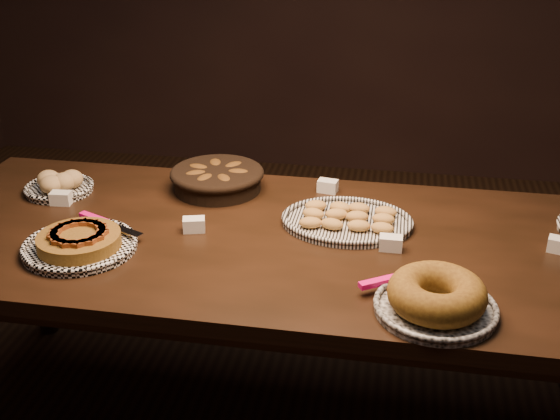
% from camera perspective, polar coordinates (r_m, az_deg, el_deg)
% --- Properties ---
extents(ground, '(5.00, 5.00, 0.00)m').
position_cam_1_polar(ground, '(2.66, -0.24, -16.67)').
color(ground, black).
rests_on(ground, ground).
extents(buffet_table, '(2.40, 1.00, 0.75)m').
position_cam_1_polar(buffet_table, '(2.26, -0.27, -3.82)').
color(buffet_table, black).
rests_on(buffet_table, ground).
extents(apple_tart_plate, '(0.35, 0.37, 0.07)m').
position_cam_1_polar(apple_tart_plate, '(2.22, -15.96, -2.57)').
color(apple_tart_plate, white).
rests_on(apple_tart_plate, buffet_table).
extents(madeleine_platter, '(0.43, 0.35, 0.05)m').
position_cam_1_polar(madeleine_platter, '(2.31, 5.48, -0.78)').
color(madeleine_platter, black).
rests_on(madeleine_platter, buffet_table).
extents(bundt_cake_plate, '(0.37, 0.37, 0.10)m').
position_cam_1_polar(bundt_cake_plate, '(1.88, 12.56, -7.00)').
color(bundt_cake_plate, black).
rests_on(bundt_cake_plate, buffet_table).
extents(croissant_basket, '(0.41, 0.41, 0.09)m').
position_cam_1_polar(croissant_basket, '(2.55, -5.14, 2.66)').
color(croissant_basket, black).
rests_on(croissant_basket, buffet_table).
extents(bread_roll_plate, '(0.25, 0.25, 0.08)m').
position_cam_1_polar(bread_roll_plate, '(2.65, -17.52, 1.99)').
color(bread_roll_plate, white).
rests_on(bread_roll_plate, buffet_table).
extents(tent_cards, '(1.73, 0.45, 0.04)m').
position_cam_1_polar(tent_cards, '(2.30, 1.60, -0.63)').
color(tent_cards, white).
rests_on(tent_cards, buffet_table).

